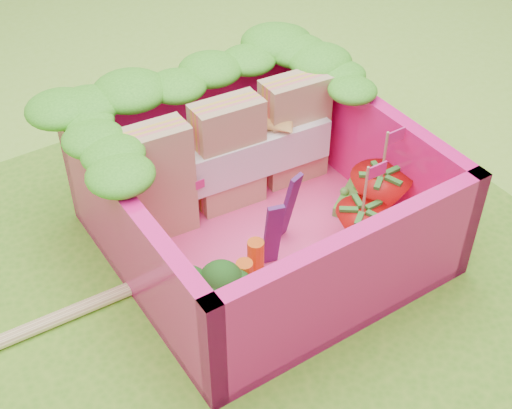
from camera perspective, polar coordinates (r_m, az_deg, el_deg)
The scene contains 13 objects.
ground at distance 3.27m, azimuth -0.25°, elevation -4.21°, with size 14.00×14.00×0.00m, color #8DCB39.
placemat at distance 3.26m, azimuth -0.25°, elevation -4.02°, with size 2.60×2.60×0.03m, color #569922.
bento_floor at distance 3.28m, azimuth 0.52°, elevation -2.76°, with size 1.30×1.30×0.05m, color #FF4186.
bento_box at distance 3.11m, azimuth 0.54°, elevation 0.58°, with size 1.30×1.30×0.55m.
lettuce_ruffle at distance 3.25m, azimuth -4.08°, elevation 9.56°, with size 1.43×0.83×0.11m.
sandwich_stack at distance 3.28m, azimuth -2.14°, elevation 3.96°, with size 1.07×0.25×0.56m.
broccoli at distance 2.79m, azimuth -3.64°, elevation -6.93°, with size 0.34×0.34×0.25m.
carrot_sticks at distance 2.92m, azimuth -0.44°, elevation -5.57°, with size 0.16×0.12×0.26m.
purple_wedges at distance 3.05m, azimuth 1.99°, elevation -1.29°, with size 0.23×0.15×0.38m.
strawberry_left at distance 3.14m, azimuth 8.34°, elevation -2.04°, with size 0.23×0.23×0.47m.
strawberry_right at distance 3.27m, azimuth 9.74°, elevation 0.37°, with size 0.28×0.28×0.52m.
snap_peas at distance 3.30m, azimuth 8.21°, elevation -1.73°, with size 0.63×0.59×0.05m.
chopsticks at distance 3.07m, azimuth -15.67°, elevation -8.79°, with size 2.23×0.15×0.05m.
Camera 1 is at (-1.26, -1.95, 2.31)m, focal length 50.00 mm.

